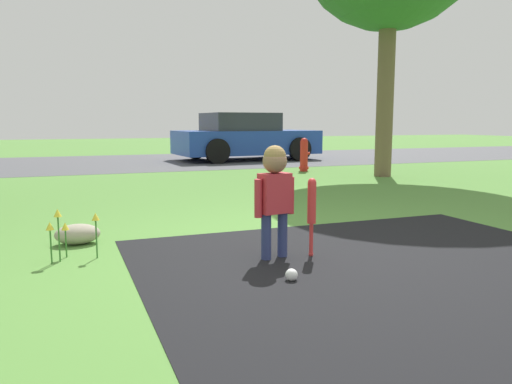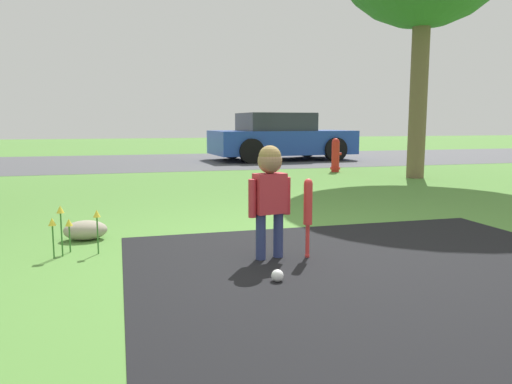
% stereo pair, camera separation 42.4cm
% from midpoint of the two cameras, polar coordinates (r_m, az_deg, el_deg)
% --- Properties ---
extents(ground_plane, '(60.00, 60.00, 0.00)m').
position_cam_midpoint_polar(ground_plane, '(4.12, 3.65, -7.02)').
color(ground_plane, '#518438').
extents(street_strip, '(40.00, 6.00, 0.01)m').
position_cam_midpoint_polar(street_strip, '(13.83, -14.20, 3.36)').
color(street_strip, '#4C4C51').
rests_on(street_strip, ground).
extents(child, '(0.36, 0.19, 0.89)m').
position_cam_midpoint_polar(child, '(3.85, -0.99, 0.71)').
color(child, navy).
rests_on(child, ground).
extents(baseball_bat, '(0.07, 0.07, 0.63)m').
position_cam_midpoint_polar(baseball_bat, '(3.93, 3.34, -1.62)').
color(baseball_bat, red).
rests_on(baseball_bat, ground).
extents(sports_ball, '(0.08, 0.08, 0.08)m').
position_cam_midpoint_polar(sports_ball, '(3.41, 0.49, -9.49)').
color(sports_ball, white).
rests_on(sports_ball, ground).
extents(fire_hydrant, '(0.24, 0.21, 0.72)m').
position_cam_midpoint_polar(fire_hydrant, '(10.87, 4.40, 4.23)').
color(fire_hydrant, red).
rests_on(fire_hydrant, ground).
extents(parked_car, '(3.98, 2.23, 1.31)m').
position_cam_midpoint_polar(parked_car, '(14.12, -2.17, 6.21)').
color(parked_car, '#2347AD').
rests_on(parked_car, ground).
extents(flower_bed, '(0.39, 0.23, 0.41)m').
position_cam_midpoint_polar(flower_bed, '(4.18, -23.51, -3.38)').
color(flower_bed, '#38702D').
rests_on(flower_bed, ground).
extents(edging_rock, '(0.39, 0.27, 0.18)m').
position_cam_midpoint_polar(edging_rock, '(4.73, -22.19, -4.50)').
color(edging_rock, '#9E937F').
rests_on(edging_rock, ground).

